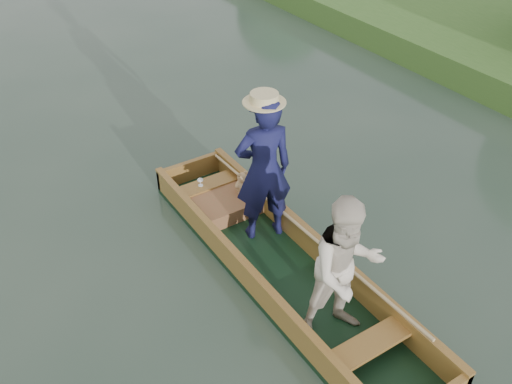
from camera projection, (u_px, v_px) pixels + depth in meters
ground at (281, 275)px, 7.28m from camera, size 120.00×120.00×0.00m
punt at (293, 233)px, 6.81m from camera, size 1.21×5.00×2.16m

